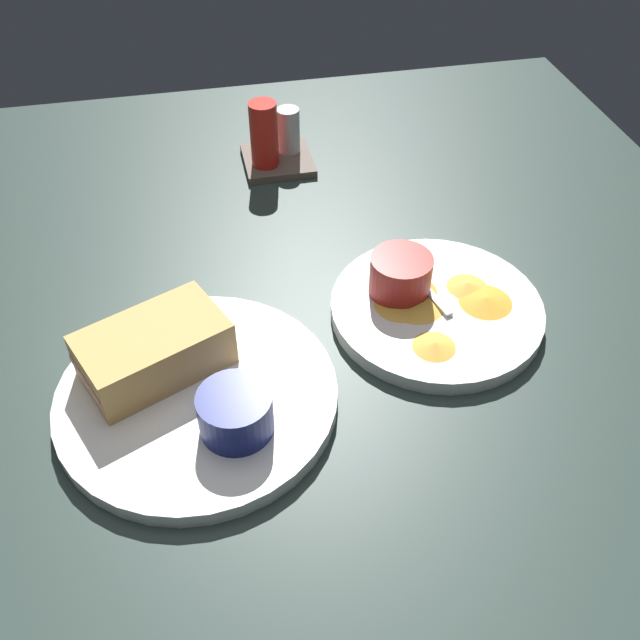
{
  "coord_description": "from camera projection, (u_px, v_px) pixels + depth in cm",
  "views": [
    {
      "loc": [
        -6.39,
        -50.88,
        49.98
      ],
      "look_at": [
        3.71,
        -3.1,
        3.0
      ],
      "focal_mm": 39.26,
      "sensor_mm": 36.0,
      "label": 1
    }
  ],
  "objects": [
    {
      "name": "ground_plane",
      "position": [
        279.0,
        336.0,
        0.73
      ],
      "size": [
        110.0,
        110.0,
        3.0
      ],
      "primitive_type": "cube",
      "color": "#283833"
    },
    {
      "name": "plate_sandwich_main",
      "position": [
        198.0,
        397.0,
        0.64
      ],
      "size": [
        25.58,
        25.58,
        1.6
      ],
      "primitive_type": "cylinder",
      "color": "white",
      "rests_on": "ground_plane"
    },
    {
      "name": "sandwich_half_near",
      "position": [
        154.0,
        350.0,
        0.64
      ],
      "size": [
        14.96,
        12.21,
        4.8
      ],
      "color": "tan",
      "rests_on": "plate_sandwich_main"
    },
    {
      "name": "ramekin_dark_sauce",
      "position": [
        235.0,
        411.0,
        0.59
      ],
      "size": [
        6.43,
        6.43,
        4.01
      ],
      "color": "navy",
      "rests_on": "plate_sandwich_main"
    },
    {
      "name": "spoon_by_dark_ramekin",
      "position": [
        203.0,
        389.0,
        0.63
      ],
      "size": [
        5.96,
        9.39,
        0.8
      ],
      "color": "silver",
      "rests_on": "plate_sandwich_main"
    },
    {
      "name": "plate_chips_companion",
      "position": [
        436.0,
        309.0,
        0.72
      ],
      "size": [
        21.78,
        21.78,
        1.6
      ],
      "primitive_type": "cylinder",
      "color": "white",
      "rests_on": "ground_plane"
    },
    {
      "name": "ramekin_light_gravy",
      "position": [
        401.0,
        274.0,
        0.71
      ],
      "size": [
        6.39,
        6.39,
        4.3
      ],
      "color": "maroon",
      "rests_on": "plate_chips_companion"
    },
    {
      "name": "spoon_by_gravy_ramekin",
      "position": [
        413.0,
        274.0,
        0.74
      ],
      "size": [
        3.96,
        9.91,
        0.8
      ],
      "color": "silver",
      "rests_on": "plate_chips_companion"
    },
    {
      "name": "plantain_chip_scatter",
      "position": [
        434.0,
        302.0,
        0.71
      ],
      "size": [
        15.53,
        13.77,
        0.6
      ],
      "color": "gold",
      "rests_on": "plate_chips_companion"
    },
    {
      "name": "condiment_caddy",
      "position": [
        274.0,
        142.0,
        0.91
      ],
      "size": [
        9.0,
        9.0,
        9.5
      ],
      "color": "brown",
      "rests_on": "ground_plane"
    }
  ]
}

